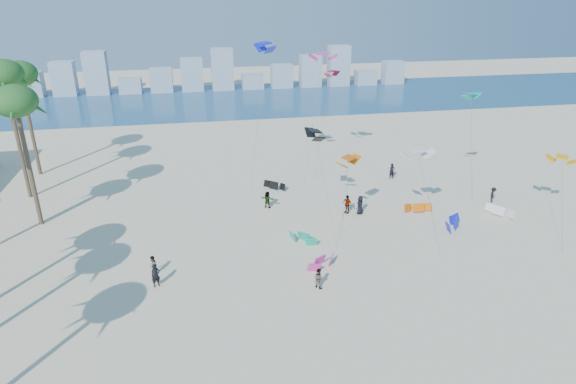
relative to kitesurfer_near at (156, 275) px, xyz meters
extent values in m
plane|color=beige|center=(8.18, -10.29, -0.95)|extent=(220.00, 220.00, 0.00)
plane|color=navy|center=(8.18, 61.71, -0.94)|extent=(220.00, 220.00, 0.00)
imported|color=black|center=(0.00, 0.00, 0.00)|extent=(0.81, 0.68, 1.90)
imported|color=gray|center=(12.02, -2.35, -0.14)|extent=(0.98, 1.00, 1.62)
imported|color=black|center=(19.09, 9.35, -0.01)|extent=(1.08, 1.04, 1.87)
imported|color=gray|center=(17.87, 9.77, 0.01)|extent=(1.03, 1.19, 1.91)
imported|color=black|center=(33.58, 9.59, -0.15)|extent=(0.97, 1.19, 1.60)
imported|color=gray|center=(10.29, 12.40, -0.07)|extent=(1.67, 1.29, 1.76)
imported|color=black|center=(25.63, 17.65, -0.01)|extent=(0.74, 0.54, 1.87)
imported|color=gray|center=(-0.36, 1.77, -0.15)|extent=(0.88, 0.96, 1.60)
cylinder|color=#595959|center=(16.35, 5.73, 2.50)|extent=(1.08, 2.31, 6.90)
cylinder|color=#595959|center=(14.61, 5.93, 3.53)|extent=(0.82, 5.60, 8.96)
cylinder|color=#595959|center=(23.09, 3.16, 2.90)|extent=(0.72, 5.02, 7.70)
cylinder|color=#595959|center=(9.89, 16.15, 6.78)|extent=(2.45, 4.71, 15.47)
cylinder|color=#595959|center=(18.12, 21.26, 4.88)|extent=(2.75, 3.42, 11.67)
cylinder|color=#595959|center=(35.36, 2.05, 2.23)|extent=(2.89, 5.85, 6.38)
cylinder|color=#595959|center=(16.60, 19.58, 6.01)|extent=(2.67, 3.42, 13.93)
cylinder|color=#595959|center=(31.67, 11.72, 4.45)|extent=(0.54, 2.35, 10.80)
cylinder|color=brown|center=(-11.41, 12.71, 4.96)|extent=(0.40, 0.40, 11.82)
ellipsoid|color=#215E25|center=(-11.41, 12.71, 10.88)|extent=(3.80, 3.80, 2.85)
cylinder|color=brown|center=(-14.26, 19.71, 5.54)|extent=(0.40, 0.40, 12.99)
ellipsoid|color=#215E25|center=(-14.26, 19.71, 12.04)|extent=(3.80, 3.80, 2.85)
cylinder|color=brown|center=(-15.02, 26.71, 4.97)|extent=(0.40, 0.40, 11.83)
ellipsoid|color=#215E25|center=(-15.02, 26.71, 10.88)|extent=(3.80, 3.80, 2.85)
cube|color=#9EADBF|center=(-27.62, 71.71, 1.45)|extent=(4.40, 3.00, 4.80)
cube|color=#9EADBF|center=(-21.42, 71.71, 2.35)|extent=(4.40, 3.00, 6.60)
cube|color=#9EADBF|center=(-15.22, 71.71, 3.25)|extent=(4.40, 3.00, 8.40)
cube|color=#9EADBF|center=(-9.02, 71.71, 0.55)|extent=(4.40, 3.00, 3.00)
cube|color=#9EADBF|center=(-2.82, 71.71, 1.45)|extent=(4.40, 3.00, 4.80)
cube|color=#9EADBF|center=(3.38, 71.71, 2.35)|extent=(4.40, 3.00, 6.60)
cube|color=#9EADBF|center=(9.58, 71.71, 3.25)|extent=(4.40, 3.00, 8.40)
cube|color=#9EADBF|center=(15.78, 71.71, 0.55)|extent=(4.40, 3.00, 3.00)
cube|color=#9EADBF|center=(21.98, 71.71, 1.45)|extent=(4.40, 3.00, 4.80)
cube|color=#9EADBF|center=(28.18, 71.71, 2.35)|extent=(4.40, 3.00, 6.60)
cube|color=#9EADBF|center=(34.38, 71.71, 3.25)|extent=(4.40, 3.00, 8.40)
cube|color=#9EADBF|center=(40.58, 71.71, 0.55)|extent=(4.40, 3.00, 3.00)
cube|color=#9EADBF|center=(46.78, 71.71, 1.45)|extent=(4.40, 3.00, 4.80)
camera|label=1|loc=(4.02, -33.22, 20.62)|focal=31.10mm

